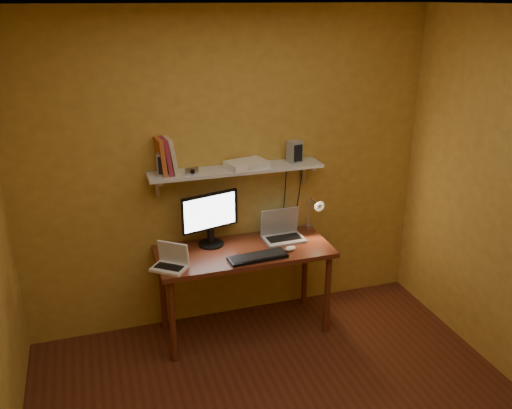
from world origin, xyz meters
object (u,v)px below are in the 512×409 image
object	(u,v)px
speaker_left	(164,164)
laptop	(282,231)
desk	(244,259)
monitor	(210,217)
keyboard	(258,257)
speaker_right	(295,152)
router	(247,164)
shelf_camera	(192,171)
wall_shelf	(236,170)
netbook	(171,261)
desk_lamp	(315,210)
mouse	(291,248)

from	to	relation	value
speaker_left	laptop	bearing A→B (deg)	13.86
desk	laptop	bearing A→B (deg)	16.95
monitor	keyboard	xyz separation A→B (m)	(0.29, -0.35, -0.24)
speaker_right	router	bearing A→B (deg)	170.78
monitor	speaker_left	world-z (taller)	speaker_left
laptop	router	xyz separation A→B (m)	(-0.28, 0.07, 0.58)
desk	keyboard	bearing A→B (deg)	-73.86
speaker_right	shelf_camera	world-z (taller)	speaker_right
wall_shelf	netbook	bearing A→B (deg)	-152.00
desk	monitor	xyz separation A→B (m)	(-0.23, 0.17, 0.33)
laptop	keyboard	distance (m)	0.43
netbook	speaker_right	world-z (taller)	speaker_right
laptop	keyboard	bearing A→B (deg)	-137.82
router	desk_lamp	bearing A→B (deg)	-5.61
desk_lamp	router	xyz separation A→B (m)	(-0.58, 0.06, 0.44)
wall_shelf	netbook	xyz separation A→B (m)	(-0.61, -0.32, -0.56)
netbook	mouse	world-z (taller)	netbook
desk	speaker_right	bearing A→B (deg)	22.18
speaker_right	laptop	bearing A→B (deg)	-157.16
keyboard	shelf_camera	bearing A→B (deg)	139.11
laptop	speaker_left	xyz separation A→B (m)	(-0.93, 0.08, 0.65)
desk	netbook	bearing A→B (deg)	-168.04
speaker_right	wall_shelf	bearing A→B (deg)	169.08
netbook	keyboard	bearing A→B (deg)	32.81
desk	monitor	world-z (taller)	monitor
desk	mouse	world-z (taller)	mouse
desk	speaker_right	size ratio (longest dim) A/B	7.91
desk	desk_lamp	distance (m)	0.73
monitor	router	size ratio (longest dim) A/B	1.53
monitor	shelf_camera	xyz separation A→B (m)	(-0.14, -0.03, 0.41)
shelf_camera	netbook	bearing A→B (deg)	-132.28
keyboard	desk_lamp	bearing A→B (deg)	23.27
keyboard	desk_lamp	world-z (taller)	desk_lamp
desk	mouse	distance (m)	0.39
laptop	shelf_camera	size ratio (longest dim) A/B	3.31
mouse	speaker_left	bearing A→B (deg)	141.87
speaker_left	router	world-z (taller)	speaker_left
monitor	speaker_right	distance (m)	0.86
router	keyboard	bearing A→B (deg)	-94.08
desk_lamp	speaker_left	world-z (taller)	speaker_left
desk_lamp	router	size ratio (longest dim) A/B	1.19
monitor	router	distance (m)	0.51
netbook	router	xyz separation A→B (m)	(0.69, 0.31, 0.60)
monitor	shelf_camera	bearing A→B (deg)	178.99
desk_lamp	speaker_left	distance (m)	1.33
netbook	keyboard	size ratio (longest dim) A/B	0.66
desk_lamp	speaker_left	bearing A→B (deg)	177.04
desk	wall_shelf	xyz separation A→B (m)	(-0.00, 0.19, 0.69)
keyboard	desk_lamp	size ratio (longest dim) A/B	1.23
laptop	mouse	world-z (taller)	laptop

